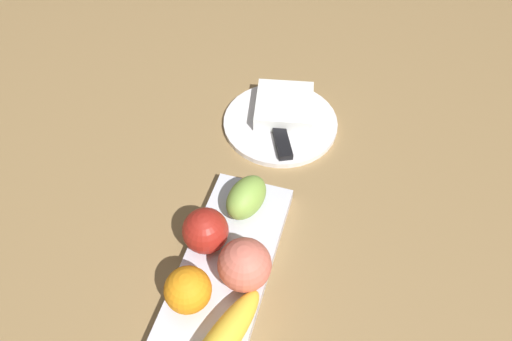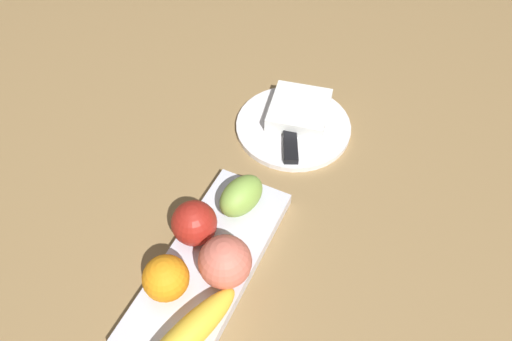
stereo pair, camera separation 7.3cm
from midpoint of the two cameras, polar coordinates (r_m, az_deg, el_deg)
ground_plane at (r=0.71m, az=-5.56°, el=-9.66°), size 2.40×2.40×0.00m
fruit_tray at (r=0.68m, az=-6.99°, el=-12.36°), size 0.32×0.12×0.02m
apple at (r=0.67m, az=-9.37°, el=-7.52°), size 0.07×0.07×0.07m
orange_near_apple at (r=0.63m, az=-11.74°, el=-14.39°), size 0.06×0.06×0.06m
peach at (r=0.63m, az=-4.78°, el=-11.69°), size 0.07×0.07×0.07m
grape_bunch at (r=0.70m, az=-3.93°, el=-3.56°), size 0.09×0.07×0.06m
dinner_plate at (r=0.87m, az=0.58°, el=5.75°), size 0.21×0.21×0.01m
folded_napkin at (r=0.87m, az=1.07°, el=7.81°), size 0.13×0.13×0.03m
knife at (r=0.83m, az=0.45°, el=4.43°), size 0.17×0.10×0.01m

